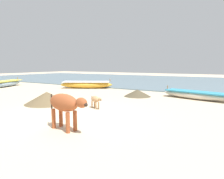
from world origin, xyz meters
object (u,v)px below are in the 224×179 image
at_px(fishing_boat_1, 86,84).
at_px(fishing_boat_3, 196,95).
at_px(calf_far_tan, 96,100).
at_px(fishing_boat_4, 3,84).
at_px(cow_adult_rust, 65,104).

bearing_deg(fishing_boat_1, fishing_boat_3, -36.43).
height_order(fishing_boat_1, calf_far_tan, fishing_boat_1).
bearing_deg(calf_far_tan, fishing_boat_1, 155.97).
distance_m(fishing_boat_3, calf_far_tan, 6.00).
height_order(fishing_boat_4, calf_far_tan, fishing_boat_4).
xyz_separation_m(fishing_boat_4, calf_far_tan, (12.12, -2.94, 0.10)).
distance_m(fishing_boat_1, fishing_boat_3, 8.81).
xyz_separation_m(fishing_boat_1, calf_far_tan, (5.41, -6.08, 0.08)).
bearing_deg(fishing_boat_3, fishing_boat_4, 21.11).
relative_size(fishing_boat_1, calf_far_tan, 5.27).
bearing_deg(cow_adult_rust, fishing_boat_3, 82.81).
xyz_separation_m(fishing_boat_1, fishing_boat_3, (8.74, -1.09, -0.07)).
height_order(fishing_boat_1, fishing_boat_3, fishing_boat_1).
height_order(fishing_boat_3, fishing_boat_4, fishing_boat_4).
bearing_deg(fishing_boat_3, fishing_boat_1, 6.45).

